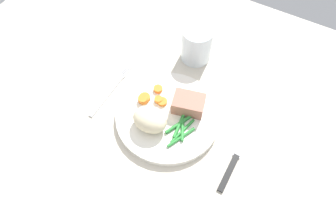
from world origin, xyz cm
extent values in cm
cube|color=beige|center=(0.00, 0.00, 1.00)|extent=(120.00, 90.00, 2.00)
cylinder|color=white|center=(2.09, -2.06, 2.80)|extent=(23.81, 23.81, 1.60)
cube|color=#A86B56|center=(5.30, 1.68, 5.37)|extent=(8.07, 6.65, 3.54)
ellipsoid|color=beige|center=(-0.05, -6.35, 5.98)|extent=(7.65, 5.98, 4.76)
cylinder|color=orange|center=(-1.59, 0.04, 4.11)|extent=(1.85, 1.85, 1.02)
cylinder|color=orange|center=(-3.20, 2.61, 4.04)|extent=(2.12, 2.12, 0.87)
cylinder|color=orange|center=(-0.54, -0.16, 4.01)|extent=(2.20, 2.20, 0.82)
cylinder|color=orange|center=(-4.72, -1.74, 4.24)|extent=(2.23, 2.23, 1.27)
cylinder|color=orange|center=(-4.66, -1.08, 4.08)|extent=(2.56, 2.56, 0.96)
cylinder|color=#2D8C38|center=(6.46, -3.33, 3.96)|extent=(3.77, 6.83, 0.73)
cylinder|color=#2D8C38|center=(7.01, -4.31, 3.90)|extent=(2.33, 7.41, 0.61)
cylinder|color=#2D8C38|center=(5.49, -3.28, 3.98)|extent=(3.69, 6.87, 0.77)
cylinder|color=#2D8C38|center=(7.44, -5.91, 3.93)|extent=(3.62, 6.83, 0.67)
cylinder|color=#2D8C38|center=(5.68, -3.23, 3.98)|extent=(1.62, 7.04, 0.76)
cube|color=silver|center=(-13.72, -4.06, 2.20)|extent=(1.00, 13.00, 0.40)
cube|color=silver|center=(-14.32, 4.24, 2.20)|extent=(0.24, 3.60, 0.40)
cube|color=silver|center=(-13.92, 4.24, 2.20)|extent=(0.24, 3.60, 0.40)
cube|color=silver|center=(-13.52, 4.24, 2.20)|extent=(0.24, 3.60, 0.40)
cube|color=silver|center=(-13.12, 4.24, 2.20)|extent=(0.24, 3.60, 0.40)
cube|color=black|center=(19.55, -7.56, 2.20)|extent=(1.30, 9.00, 0.64)
cube|color=silver|center=(19.55, 2.44, 2.20)|extent=(1.70, 12.00, 0.40)
cylinder|color=silver|center=(-0.64, 17.52, 6.59)|extent=(7.63, 7.63, 9.18)
cylinder|color=silver|center=(-0.64, 17.52, 4.91)|extent=(7.02, 7.02, 5.81)
camera|label=1|loc=(19.01, -32.47, 63.17)|focal=32.62mm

